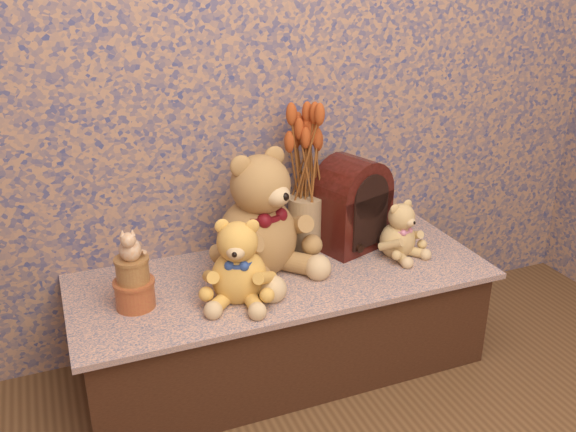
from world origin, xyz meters
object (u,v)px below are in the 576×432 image
(teddy_large, at_px, (257,207))
(biscuit_tin_lower, at_px, (135,294))
(teddy_small, at_px, (399,227))
(cathedral_radio, at_px, (352,203))
(cat_figurine, at_px, (129,242))
(teddy_medium, at_px, (238,256))
(ceramic_vase, at_px, (305,224))

(teddy_large, distance_m, biscuit_tin_lower, 0.49)
(teddy_large, relative_size, teddy_small, 2.08)
(teddy_small, bearing_deg, teddy_large, 152.38)
(teddy_large, xyz_separation_m, biscuit_tin_lower, (-0.45, -0.10, -0.19))
(cathedral_radio, distance_m, cat_figurine, 0.85)
(teddy_medium, height_order, cathedral_radio, cathedral_radio)
(teddy_small, bearing_deg, biscuit_tin_lower, 162.53)
(cat_figurine, bearing_deg, cathedral_radio, 21.93)
(teddy_large, distance_m, cathedral_radio, 0.40)
(teddy_large, relative_size, cat_figurine, 4.20)
(teddy_medium, bearing_deg, teddy_small, 31.37)
(teddy_medium, bearing_deg, biscuit_tin_lower, -167.90)
(teddy_small, distance_m, ceramic_vase, 0.34)
(teddy_small, bearing_deg, cathedral_radio, 115.00)
(teddy_medium, height_order, teddy_small, teddy_medium)
(teddy_large, xyz_separation_m, cat_figurine, (-0.45, -0.10, -0.01))
(teddy_small, distance_m, biscuit_tin_lower, 0.97)
(teddy_medium, distance_m, teddy_small, 0.65)
(cat_figurine, bearing_deg, teddy_large, 24.50)
(teddy_large, xyz_separation_m, cathedral_radio, (0.39, 0.05, -0.06))
(ceramic_vase, bearing_deg, teddy_medium, -143.77)
(cathedral_radio, bearing_deg, ceramic_vase, 150.58)
(ceramic_vase, height_order, cat_figurine, cat_figurine)
(teddy_large, relative_size, cathedral_radio, 1.34)
(teddy_medium, xyz_separation_m, cat_figurine, (-0.32, 0.07, 0.07))
(teddy_large, bearing_deg, cat_figurine, 170.29)
(biscuit_tin_lower, bearing_deg, teddy_small, 0.75)
(teddy_medium, xyz_separation_m, ceramic_vase, (0.34, 0.25, -0.04))
(ceramic_vase, relative_size, cat_figurine, 1.89)
(ceramic_vase, xyz_separation_m, biscuit_tin_lower, (-0.66, -0.18, -0.06))
(teddy_small, relative_size, cat_figurine, 2.02)
(biscuit_tin_lower, xyz_separation_m, cat_figurine, (0.00, 0.00, 0.18))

